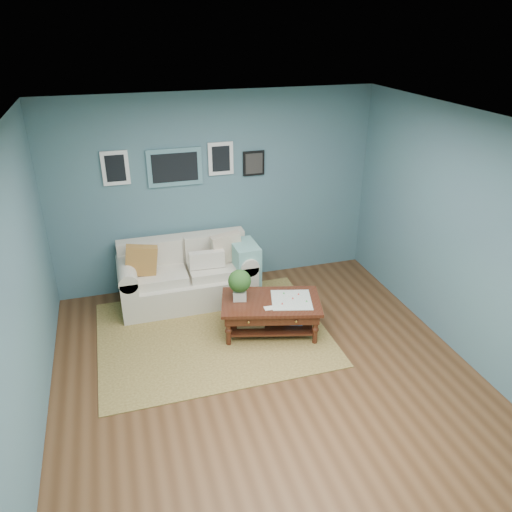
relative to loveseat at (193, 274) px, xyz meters
name	(u,v)px	position (x,y,z in m)	size (l,w,h in m)	color
room_shell	(270,269)	(0.45, -1.97, 0.98)	(5.00, 5.02, 2.70)	brown
area_rug	(213,333)	(0.07, -0.91, -0.38)	(2.74, 2.19, 0.01)	brown
loveseat	(193,274)	(0.00, 0.00, 0.00)	(1.83, 0.83, 0.94)	beige
coffee_table	(266,306)	(0.71, -1.04, -0.01)	(1.32, 0.97, 0.83)	#36100A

